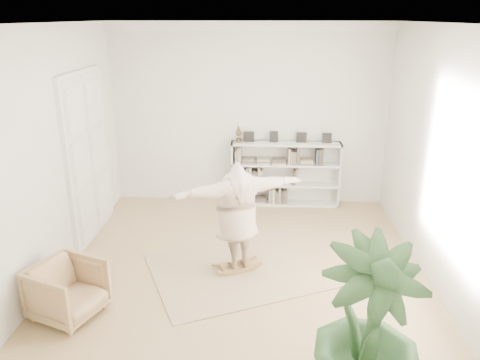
% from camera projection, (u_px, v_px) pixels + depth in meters
% --- Properties ---
extents(floor, '(6.00, 6.00, 0.00)m').
position_uv_depth(floor, '(242.00, 272.00, 7.11)').
color(floor, tan).
rests_on(floor, ground).
extents(room_shell, '(6.00, 6.00, 6.00)m').
position_uv_depth(room_shell, '(250.00, 26.00, 8.71)').
color(room_shell, silver).
rests_on(room_shell, floor).
extents(doors, '(0.09, 1.78, 2.92)m').
position_uv_depth(doors, '(88.00, 157.00, 7.99)').
color(doors, white).
rests_on(doors, floor).
extents(bookshelf, '(2.20, 0.35, 1.64)m').
position_uv_depth(bookshelf, '(285.00, 174.00, 9.51)').
color(bookshelf, silver).
rests_on(bookshelf, floor).
extents(armchair, '(1.05, 1.03, 0.74)m').
position_uv_depth(armchair, '(68.00, 290.00, 5.98)').
color(armchair, tan).
rests_on(armchair, floor).
extents(rug, '(3.10, 2.85, 0.02)m').
position_uv_depth(rug, '(237.00, 270.00, 7.16)').
color(rug, tan).
rests_on(rug, floor).
extents(rocker_board, '(0.57, 0.47, 0.11)m').
position_uv_depth(rocker_board, '(237.00, 266.00, 7.14)').
color(rocker_board, olive).
rests_on(rocker_board, rug).
extents(person, '(2.08, 1.34, 1.65)m').
position_uv_depth(person, '(237.00, 213.00, 6.85)').
color(person, beige).
rests_on(person, rocker_board).
extents(houseplant, '(1.28, 1.28, 1.81)m').
position_uv_depth(houseplant, '(368.00, 333.00, 4.34)').
color(houseplant, '#2C5028').
rests_on(houseplant, floor).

